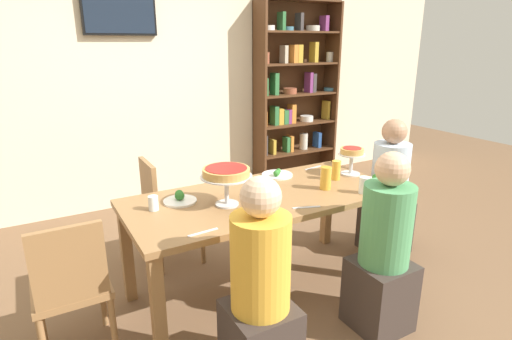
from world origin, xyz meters
The scene contains 22 objects.
ground_plane centered at (0.00, 0.00, 0.00)m, with size 12.00×12.00×0.00m, color brown.
rear_partition centered at (0.00, 2.20, 1.40)m, with size 8.00×0.12×2.80m, color beige.
dining_table centered at (0.00, 0.00, 0.65)m, with size 1.86×0.84×0.74m.
bookshelf centered at (1.64, 2.01, 1.12)m, with size 1.14×0.30×2.21m.
television centered at (-0.39, 2.11, 1.99)m, with size 0.71×0.05×0.40m.
diner_head_east centered at (1.23, 0.01, 0.49)m, with size 0.34×0.34×1.15m.
diner_near_right centered at (0.43, -0.71, 0.49)m, with size 0.34×0.34×1.15m.
diner_near_left centered at (-0.44, -0.71, 0.49)m, with size 0.34×0.34×1.15m.
chair_far_left centered at (-0.48, 0.74, 0.49)m, with size 0.40×0.40×0.87m.
chair_head_west centered at (-1.26, -0.09, 0.49)m, with size 0.40×0.40×0.87m.
deep_dish_pizza_stand centered at (-0.29, -0.04, 0.94)m, with size 0.33×0.33×0.25m.
personal_pizza_stand centered at (0.83, 0.05, 0.90)m, with size 0.21×0.21×0.22m.
salad_plate_near_diner centered at (0.30, 0.30, 0.75)m, with size 0.24×0.24×0.06m.
salad_plate_far_diner centered at (-0.54, 0.16, 0.76)m, with size 0.22×0.22×0.07m.
salad_plate_spare centered at (0.86, -0.19, 0.76)m, with size 0.20×0.20×0.07m.
beer_glass_amber_tall centered at (0.44, -0.12, 0.82)m, with size 0.08×0.08×0.16m, color gold.
beer_glass_amber_short centered at (0.64, 0.01, 0.81)m, with size 0.07×0.07×0.15m, color gold.
water_glass_clear_near centered at (-0.73, 0.11, 0.79)m, with size 0.06×0.06×0.09m, color white.
water_glass_clear_far centered at (0.62, -0.31, 0.80)m, with size 0.07×0.07×0.12m, color white.
cutlery_fork_near centered at (-0.58, -0.34, 0.74)m, with size 0.18×0.02×0.01m, color silver.
cutlery_knife_near centered at (0.12, -0.33, 0.74)m, with size 0.18×0.02×0.01m, color silver.
cutlery_fork_far centered at (0.67, 0.33, 0.74)m, with size 0.18×0.02×0.01m, color silver.
Camera 1 is at (-1.34, -2.25, 1.74)m, focal length 28.83 mm.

